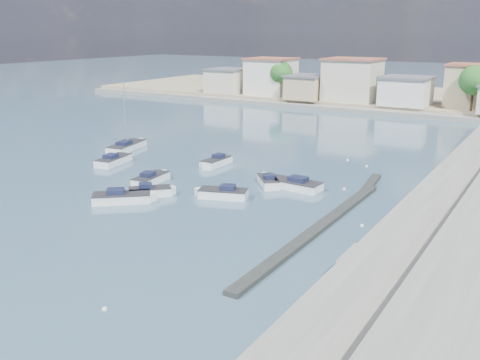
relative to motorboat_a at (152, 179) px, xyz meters
The scene contains 15 objects.
ground 29.51m from the motorboat_a, 63.59° to the left, with size 400.00×400.00×0.00m, color #2C4458.
breakwater 20.05m from the motorboat_a, ahead, with size 2.00×31.02×0.35m.
far_shore_land 79.52m from the motorboat_a, 80.50° to the left, with size 160.00×40.00×1.40m, color gray.
far_shore_quay 58.91m from the motorboat_a, 77.12° to the left, with size 160.00×2.50×0.80m, color slate.
shore_trees 58.90m from the motorboat_a, 68.51° to the left, with size 74.56×38.32×7.92m.
motorboat_a is the anchor object (origin of this frame).
motorboat_b 4.62m from the motorboat_a, 49.31° to the right, with size 3.94×3.96×1.48m.
motorboat_c 14.22m from the motorboat_a, 23.60° to the left, with size 6.49×2.51×1.48m.
motorboat_d 8.90m from the motorboat_a, ahead, with size 5.11×3.27×1.48m.
motorboat_e 9.98m from the motorboat_a, 156.34° to the left, with size 2.90×5.76×1.48m.
motorboat_f 11.93m from the motorboat_a, 27.09° to the left, with size 3.78×4.04×1.48m.
motorboat_g 9.32m from the motorboat_a, 79.86° to the left, with size 1.77×4.99×1.48m.
motorboat_h 6.63m from the motorboat_a, 71.30° to the right, with size 5.30×4.92×1.48m.
sailboat 16.97m from the motorboat_a, 141.15° to the left, with size 3.69×7.54×9.00m.
mooring_buoys 18.70m from the motorboat_a, ahead, with size 12.47×41.46×0.32m.
Camera 1 is at (22.36, -26.92, 15.27)m, focal length 40.00 mm.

